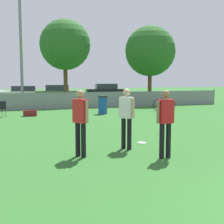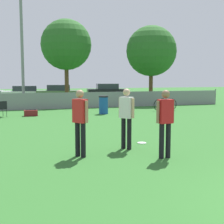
{
  "view_description": "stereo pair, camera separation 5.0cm",
  "coord_description": "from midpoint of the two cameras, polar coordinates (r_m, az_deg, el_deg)",
  "views": [
    {
      "loc": [
        -4.99,
        -2.98,
        2.04
      ],
      "look_at": [
        -2.02,
        5.75,
        1.05
      ],
      "focal_mm": 50.0,
      "sensor_mm": 36.0,
      "label": 1
    },
    {
      "loc": [
        -4.94,
        -2.99,
        2.04
      ],
      "look_at": [
        -2.02,
        5.75,
        1.05
      ],
      "focal_mm": 50.0,
      "sensor_mm": 36.0,
      "label": 2
    }
  ],
  "objects": [
    {
      "name": "fence_backline",
      "position": [
        21.62,
        -5.16,
        2.17
      ],
      "size": [
        21.65,
        0.07,
        1.21
      ],
      "color": "gray",
      "rests_on": "ground_plane"
    },
    {
      "name": "gear_bag_sideline",
      "position": [
        17.6,
        -14.54,
        -0.19
      ],
      "size": [
        0.71,
        0.39,
        0.34
      ],
      "color": "maroon",
      "rests_on": "ground_plane"
    },
    {
      "name": "folding_chair_sideline",
      "position": [
        17.49,
        -19.48,
        0.73
      ],
      "size": [
        0.64,
        0.64,
        0.85
      ],
      "rotation": [
        0.0,
        0.0,
        3.6
      ],
      "color": "#333338",
      "rests_on": "ground_plane"
    },
    {
      "name": "bicycle_sideline",
      "position": [
        20.16,
        9.8,
        1.35
      ],
      "size": [
        1.72,
        0.44,
        0.8
      ],
      "rotation": [
        0.0,
        0.0,
        0.1
      ],
      "color": "black",
      "rests_on": "ground_plane"
    },
    {
      "name": "tree_far_right",
      "position": [
        26.13,
        7.25,
        10.98
      ],
      "size": [
        4.1,
        4.1,
        6.33
      ],
      "color": "brown",
      "rests_on": "ground_plane"
    },
    {
      "name": "parked_car_white",
      "position": [
        31.19,
        -15.64,
        3.38
      ],
      "size": [
        4.27,
        1.98,
        1.34
      ],
      "rotation": [
        0.0,
        0.0,
        -0.04
      ],
      "color": "black",
      "rests_on": "ground_plane"
    },
    {
      "name": "player_receiver_white",
      "position": [
        9.0,
        2.81,
        -0.46
      ],
      "size": [
        0.39,
        0.44,
        1.75
      ],
      "rotation": [
        0.0,
        0.0,
        -0.94
      ],
      "color": "black",
      "rests_on": "ground_plane"
    },
    {
      "name": "player_thrower_red",
      "position": [
        8.12,
        -5.67,
        -1.21
      ],
      "size": [
        0.38,
        0.45,
        1.75
      ],
      "rotation": [
        0.0,
        0.0,
        -0.98
      ],
      "color": "black",
      "rests_on": "ground_plane"
    },
    {
      "name": "parked_car_dark",
      "position": [
        33.41,
        -0.83,
        3.86
      ],
      "size": [
        4.48,
        2.44,
        1.49
      ],
      "rotation": [
        0.0,
        0.0,
        -0.15
      ],
      "color": "black",
      "rests_on": "ground_plane"
    },
    {
      "name": "light_pole",
      "position": [
        22.91,
        -16.17,
        14.8
      ],
      "size": [
        0.9,
        0.36,
        9.6
      ],
      "color": "gray",
      "rests_on": "ground_plane"
    },
    {
      "name": "frisbee_disc",
      "position": [
        9.96,
        5.62,
        -5.64
      ],
      "size": [
        0.28,
        0.28,
        0.03
      ],
      "color": "white",
      "rests_on": "ground_plane"
    },
    {
      "name": "parked_car_olive",
      "position": [
        30.14,
        -9.65,
        3.51
      ],
      "size": [
        4.32,
        2.58,
        1.44
      ],
      "rotation": [
        0.0,
        0.0,
        -0.2
      ],
      "color": "black",
      "rests_on": "ground_plane"
    },
    {
      "name": "player_defender_red",
      "position": [
        8.07,
        9.89,
        -1.31
      ],
      "size": [
        0.52,
        0.25,
        1.75
      ],
      "rotation": [
        0.0,
        0.0,
        0.09
      ],
      "color": "black",
      "rests_on": "ground_plane"
    },
    {
      "name": "trash_bin",
      "position": [
        18.04,
        -1.48,
        1.33
      ],
      "size": [
        0.55,
        0.55,
        1.04
      ],
      "color": "#194C99",
      "rests_on": "ground_plane"
    },
    {
      "name": "tree_near_pole",
      "position": [
        25.24,
        -8.33,
        12.05
      ],
      "size": [
        3.96,
        3.96,
        6.66
      ],
      "color": "brown",
      "rests_on": "ground_plane"
    }
  ]
}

